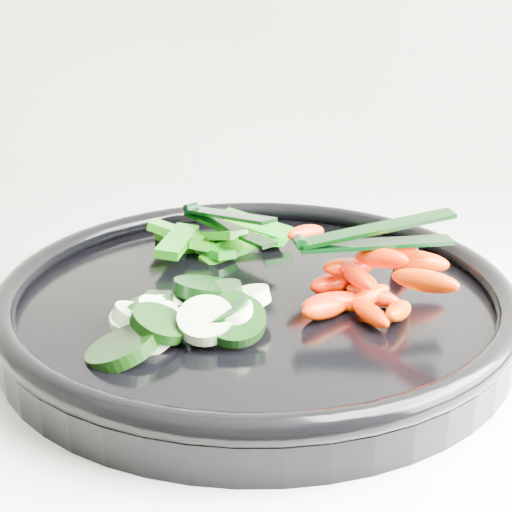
{
  "coord_description": "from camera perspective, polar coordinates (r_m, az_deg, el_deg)",
  "views": [
    {
      "loc": [
        0.71,
        1.14,
        1.17
      ],
      "look_at": [
        0.7,
        1.62,
        0.99
      ],
      "focal_mm": 50.0,
      "sensor_mm": 36.0,
      "label": 1
    }
  ],
  "objects": [
    {
      "name": "veggie_tray",
      "position": [
        0.53,
        0.0,
        -3.5
      ],
      "size": [
        0.43,
        0.43,
        0.04
      ],
      "color": "black",
      "rests_on": "counter"
    },
    {
      "name": "cucumber_pile",
      "position": [
        0.48,
        -6.4,
        -4.62
      ],
      "size": [
        0.13,
        0.13,
        0.04
      ],
      "color": "black",
      "rests_on": "veggie_tray"
    },
    {
      "name": "carrot_pile",
      "position": [
        0.52,
        9.1,
        -1.75
      ],
      "size": [
        0.13,
        0.16,
        0.05
      ],
      "color": "#DC3D00",
      "rests_on": "veggie_tray"
    },
    {
      "name": "pepper_pile",
      "position": [
        0.61,
        -3.32,
        1.33
      ],
      "size": [
        0.13,
        0.09,
        0.03
      ],
      "color": "#126309",
      "rests_on": "veggie_tray"
    },
    {
      "name": "tong_carrot",
      "position": [
        0.5,
        9.25,
        1.55
      ],
      "size": [
        0.11,
        0.04,
        0.02
      ],
      "color": "black",
      "rests_on": "carrot_pile"
    },
    {
      "name": "tong_pepper",
      "position": [
        0.6,
        -2.46,
        2.85
      ],
      "size": [
        0.09,
        0.1,
        0.02
      ],
      "color": "black",
      "rests_on": "pepper_pile"
    }
  ]
}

